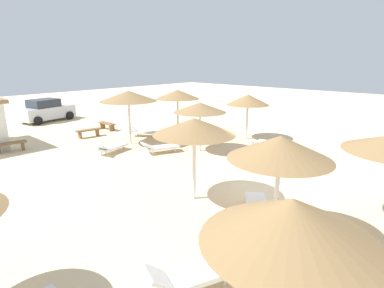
# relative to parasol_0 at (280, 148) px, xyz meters

# --- Properties ---
(ground_plane) EXTENTS (80.00, 80.00, 0.00)m
(ground_plane) POSITION_rel_parasol_0_xyz_m (2.38, 2.15, -2.52)
(ground_plane) COLOR beige
(parasol_0) EXTENTS (2.61, 2.61, 2.83)m
(parasol_0) POSITION_rel_parasol_0_xyz_m (0.00, 0.00, 0.00)
(parasol_0) COLOR silver
(parasol_0) RESTS_ON ground
(parasol_1) EXTENTS (2.70, 2.70, 2.72)m
(parasol_1) POSITION_rel_parasol_0_xyz_m (-2.92, -1.69, -0.16)
(parasol_1) COLOR silver
(parasol_1) RESTS_ON ground
(parasol_2) EXTENTS (3.14, 3.14, 3.00)m
(parasol_2) POSITION_rel_parasol_0_xyz_m (3.32, 10.77, 0.18)
(parasol_2) COLOR silver
(parasol_2) RESTS_ON ground
(parasol_3) EXTENTS (2.69, 2.69, 2.87)m
(parasol_3) POSITION_rel_parasol_0_xyz_m (6.50, 10.14, 0.06)
(parasol_3) COLOR silver
(parasol_3) RESTS_ON ground
(parasol_4) EXTENTS (2.69, 2.69, 2.55)m
(parasol_4) POSITION_rel_parasol_0_xyz_m (4.89, 6.91, -0.26)
(parasol_4) COLOR silver
(parasol_4) RESTS_ON ground
(parasol_5) EXTENTS (2.51, 2.51, 2.67)m
(parasol_5) POSITION_rel_parasol_0_xyz_m (8.78, 6.56, -0.17)
(parasol_5) COLOR silver
(parasol_5) RESTS_ON ground
(parasol_7) EXTENTS (2.73, 2.73, 2.81)m
(parasol_7) POSITION_rel_parasol_0_xyz_m (0.41, 3.24, 0.01)
(parasol_7) COLOR silver
(parasol_7) RESTS_ON ground
(lounger_0) EXTENTS (1.91, 1.61, 0.72)m
(lounger_0) POSITION_rel_parasol_0_xyz_m (0.81, 1.01, -2.21)
(lounger_0) COLOR white
(lounger_0) RESTS_ON ground
(lounger_1) EXTENTS (1.99, 1.31, 0.71)m
(lounger_1) POSITION_rel_parasol_0_xyz_m (-2.92, 0.36, -2.21)
(lounger_1) COLOR white
(lounger_1) RESTS_ON ground
(lounger_2) EXTENTS (2.00, 1.06, 0.66)m
(lounger_2) POSITION_rel_parasol_0_xyz_m (1.51, 10.02, -2.21)
(lounger_2) COLOR white
(lounger_2) RESTS_ON ground
(lounger_3) EXTENTS (1.61, 1.94, 0.63)m
(lounger_3) POSITION_rel_parasol_0_xyz_m (4.91, 11.61, -2.21)
(lounger_3) COLOR white
(lounger_3) RESTS_ON ground
(lounger_4) EXTENTS (2.01, 1.37, 0.62)m
(lounger_4) POSITION_rel_parasol_0_xyz_m (3.24, 8.18, -2.22)
(lounger_4) COLOR white
(lounger_4) RESTS_ON ground
(lounger_5) EXTENTS (1.99, 1.16, 0.72)m
(lounger_5) POSITION_rel_parasol_0_xyz_m (7.21, 4.64, -2.21)
(lounger_5) COLOR white
(lounger_5) RESTS_ON ground
(bench_0) EXTENTS (0.42, 1.51, 0.49)m
(bench_0) POSITION_rel_parasol_0_xyz_m (4.43, 14.91, -2.18)
(bench_0) COLOR brown
(bench_0) RESTS_ON ground
(bench_1) EXTENTS (1.55, 0.65, 0.49)m
(bench_1) POSITION_rel_parasol_0_xyz_m (-1.85, 14.06, -2.18)
(bench_1) COLOR brown
(bench_1) RESTS_ON ground
(bench_2) EXTENTS (1.54, 0.60, 0.49)m
(bench_2) POSITION_rel_parasol_0_xyz_m (2.51, 13.95, -2.18)
(bench_2) COLOR brown
(bench_2) RESTS_ON ground
(parked_car) EXTENTS (4.24, 2.54, 1.72)m
(parked_car) POSITION_rel_parasol_0_xyz_m (3.01, 21.08, -1.70)
(parked_car) COLOR silver
(parked_car) RESTS_ON ground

